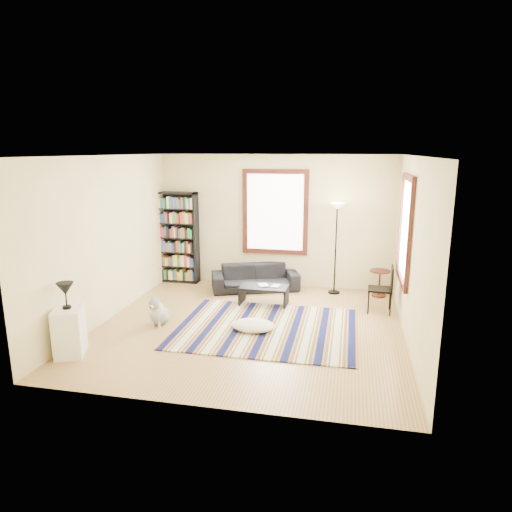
% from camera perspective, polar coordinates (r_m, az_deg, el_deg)
% --- Properties ---
extents(floor, '(5.00, 5.00, 0.10)m').
position_cam_1_polar(floor, '(7.75, -0.77, -9.14)').
color(floor, tan).
rests_on(floor, ground).
extents(ceiling, '(5.00, 5.00, 0.10)m').
position_cam_1_polar(ceiling, '(7.17, -0.84, 12.84)').
color(ceiling, white).
rests_on(ceiling, floor).
extents(wall_back, '(5.00, 0.10, 2.80)m').
position_cam_1_polar(wall_back, '(9.79, 2.47, 4.39)').
color(wall_back, beige).
rests_on(wall_back, floor).
extents(wall_front, '(5.00, 0.10, 2.80)m').
position_cam_1_polar(wall_front, '(4.94, -7.28, -4.49)').
color(wall_front, beige).
rests_on(wall_front, floor).
extents(wall_left, '(0.10, 5.00, 2.80)m').
position_cam_1_polar(wall_left, '(8.25, -18.37, 2.08)').
color(wall_left, beige).
rests_on(wall_left, floor).
extents(wall_right, '(0.10, 5.00, 2.80)m').
position_cam_1_polar(wall_right, '(7.22, 19.37, 0.49)').
color(wall_right, beige).
rests_on(wall_right, floor).
extents(window_back, '(1.20, 0.06, 1.60)m').
position_cam_1_polar(window_back, '(9.68, 2.40, 5.49)').
color(window_back, white).
rests_on(window_back, wall_back).
extents(window_right, '(0.06, 1.20, 1.60)m').
position_cam_1_polar(window_right, '(7.95, 18.19, 3.16)').
color(window_right, white).
rests_on(window_right, wall_right).
extents(rug, '(2.95, 2.36, 0.02)m').
position_cam_1_polar(rug, '(7.65, 1.30, -8.97)').
color(rug, '#0C113F').
rests_on(rug, floor).
extents(sofa, '(1.28, 1.93, 0.53)m').
position_cam_1_polar(sofa, '(9.61, -0.10, -2.71)').
color(sofa, black).
rests_on(sofa, floor).
extents(bookshelf, '(0.90, 0.30, 2.00)m').
position_cam_1_polar(bookshelf, '(10.20, -9.75, 2.29)').
color(bookshelf, black).
rests_on(bookshelf, floor).
extents(coffee_table, '(0.93, 0.56, 0.36)m').
position_cam_1_polar(coffee_table, '(8.73, 1.00, -4.92)').
color(coffee_table, black).
rests_on(coffee_table, floor).
extents(book_a, '(0.28, 0.24, 0.02)m').
position_cam_1_polar(book_a, '(8.69, 0.36, -3.68)').
color(book_a, beige).
rests_on(book_a, coffee_table).
extents(book_b, '(0.18, 0.22, 0.01)m').
position_cam_1_polar(book_b, '(8.70, 2.04, -3.71)').
color(book_b, beige).
rests_on(book_b, coffee_table).
extents(floor_cushion, '(0.80, 0.66, 0.18)m').
position_cam_1_polar(floor_cushion, '(7.54, -0.35, -8.67)').
color(floor_cushion, white).
rests_on(floor_cushion, floor).
extents(floor_lamp, '(0.35, 0.35, 1.86)m').
position_cam_1_polar(floor_lamp, '(9.36, 9.92, 0.87)').
color(floor_lamp, black).
rests_on(floor_lamp, floor).
extents(side_table, '(0.49, 0.49, 0.54)m').
position_cam_1_polar(side_table, '(9.51, 15.18, -3.30)').
color(side_table, '#3F190F').
rests_on(side_table, floor).
extents(folding_chair, '(0.44, 0.42, 0.86)m').
position_cam_1_polar(folding_chair, '(8.55, 15.24, -4.03)').
color(folding_chair, black).
rests_on(folding_chair, floor).
extents(white_cabinet, '(0.54, 0.61, 0.70)m').
position_cam_1_polar(white_cabinet, '(7.13, -22.29, -8.74)').
color(white_cabinet, white).
rests_on(white_cabinet, floor).
extents(table_lamp, '(0.25, 0.25, 0.38)m').
position_cam_1_polar(table_lamp, '(6.96, -22.68, -4.60)').
color(table_lamp, black).
rests_on(table_lamp, white_cabinet).
extents(dog, '(0.39, 0.53, 0.51)m').
position_cam_1_polar(dog, '(7.92, -11.96, -6.60)').
color(dog, '#ADADAD').
rests_on(dog, floor).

